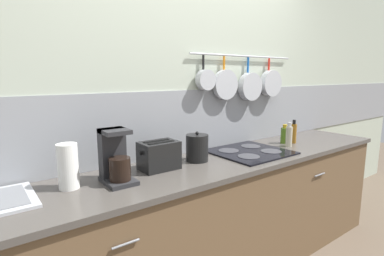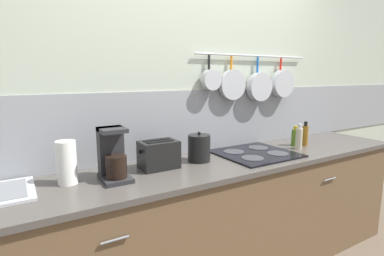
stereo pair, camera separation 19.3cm
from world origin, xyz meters
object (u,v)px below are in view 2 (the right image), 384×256
at_px(toaster, 159,154).
at_px(bottle_cooking_wine, 299,138).
at_px(bottle_vinegar, 295,137).
at_px(bottle_olive_oil, 305,135).
at_px(paper_towel_roll, 67,163).
at_px(kettle, 199,148).
at_px(coffee_maker, 113,157).

relative_size(toaster, bottle_cooking_wine, 1.25).
xyz_separation_m(bottle_vinegar, bottle_olive_oil, (0.07, -0.04, 0.02)).
xyz_separation_m(paper_towel_roll, kettle, (0.87, 0.00, -0.03)).
relative_size(coffee_maker, toaster, 1.17).
xyz_separation_m(paper_towel_roll, bottle_vinegar, (1.83, -0.02, -0.05)).
distance_m(paper_towel_roll, bottle_vinegar, 1.84).
relative_size(paper_towel_roll, toaster, 0.94).
bearing_deg(toaster, kettle, 0.77).
bearing_deg(bottle_olive_oil, coffee_maker, 179.56).
relative_size(coffee_maker, bottle_olive_oil, 1.46).
relative_size(coffee_maker, kettle, 1.43).
bearing_deg(bottle_vinegar, coffee_maker, -178.94).
bearing_deg(bottle_cooking_wine, coffee_maker, 177.42).
relative_size(toaster, bottle_vinegar, 1.53).
bearing_deg(kettle, bottle_cooking_wine, -7.77).
height_order(toaster, bottle_olive_oil, bottle_olive_oil).
distance_m(kettle, bottle_olive_oil, 1.04).
xyz_separation_m(coffee_maker, bottle_cooking_wine, (1.52, -0.07, -0.04)).
relative_size(paper_towel_roll, bottle_cooking_wine, 1.18).
bearing_deg(kettle, paper_towel_roll, -179.69).
height_order(paper_towel_roll, toaster, paper_towel_roll).
height_order(coffee_maker, bottle_cooking_wine, coffee_maker).
xyz_separation_m(coffee_maker, bottle_vinegar, (1.59, 0.03, -0.05)).
bearing_deg(bottle_olive_oil, bottle_vinegar, 149.56).
xyz_separation_m(kettle, bottle_olive_oil, (1.04, -0.07, -0.00)).
distance_m(toaster, bottle_cooking_wine, 1.21).
bearing_deg(bottle_cooking_wine, kettle, 172.23).
bearing_deg(paper_towel_roll, bottle_olive_oil, -1.84).
distance_m(paper_towel_roll, bottle_olive_oil, 1.91).
bearing_deg(coffee_maker, kettle, 4.88).
xyz_separation_m(paper_towel_roll, bottle_olive_oil, (1.91, -0.06, -0.03)).
bearing_deg(bottle_vinegar, bottle_cooking_wine, -126.79).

